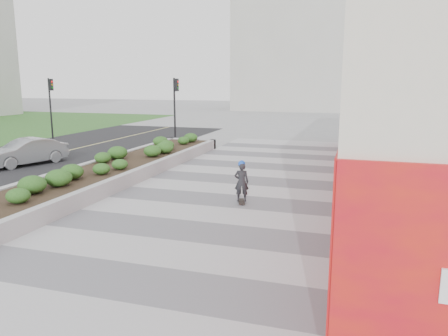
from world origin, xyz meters
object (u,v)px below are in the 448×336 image
(skateboarder, at_px, (242,182))
(traffic_signal_far, at_px, (51,99))
(traffic_signal_near, at_px, (175,101))
(car_silver, at_px, (26,152))
(planter, at_px, (113,168))

(skateboarder, bearing_deg, traffic_signal_far, 126.28)
(traffic_signal_near, bearing_deg, car_silver, -112.64)
(planter, relative_size, traffic_signal_far, 4.29)
(skateboarder, bearing_deg, planter, 142.42)
(traffic_signal_near, distance_m, car_silver, 10.19)
(skateboarder, xyz_separation_m, car_silver, (-11.69, 3.45, -0.10))
(traffic_signal_far, height_order, skateboarder, traffic_signal_far)
(traffic_signal_far, bearing_deg, traffic_signal_near, 3.11)
(skateboarder, bearing_deg, car_silver, 145.29)
(planter, relative_size, car_silver, 4.67)
(traffic_signal_near, xyz_separation_m, traffic_signal_far, (-9.20, -0.50, 0.00))
(car_silver, bearing_deg, planter, 6.05)
(planter, distance_m, car_silver, 5.72)
(traffic_signal_near, distance_m, traffic_signal_far, 9.21)
(car_silver, bearing_deg, traffic_signal_far, 140.91)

